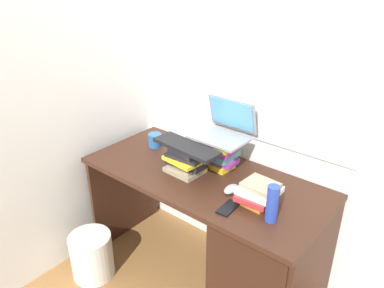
% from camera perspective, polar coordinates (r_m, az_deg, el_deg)
% --- Properties ---
extents(ground_plane, '(6.00, 6.00, 0.00)m').
position_cam_1_polar(ground_plane, '(2.66, 1.45, -18.72)').
color(ground_plane, olive).
extents(wall_back, '(6.00, 0.06, 2.60)m').
position_cam_1_polar(wall_back, '(2.27, 7.78, 11.14)').
color(wall_back, white).
rests_on(wall_back, ground).
extents(wall_left, '(0.05, 6.00, 2.60)m').
position_cam_1_polar(wall_left, '(2.55, -13.27, 12.31)').
color(wall_left, silver).
rests_on(wall_left, ground).
extents(desk, '(1.45, 0.65, 0.75)m').
position_cam_1_polar(desk, '(2.22, 8.99, -15.60)').
color(desk, '#381E14').
rests_on(desk, ground).
extents(book_stack_tall, '(0.24, 0.20, 0.18)m').
position_cam_1_polar(book_stack_tall, '(2.26, 4.03, -1.17)').
color(book_stack_tall, yellow).
rests_on(book_stack_tall, desk).
extents(book_stack_keyboard_riser, '(0.24, 0.21, 0.15)m').
position_cam_1_polar(book_stack_keyboard_riser, '(2.20, -0.88, -2.48)').
color(book_stack_keyboard_riser, gray).
rests_on(book_stack_keyboard_riser, desk).
extents(book_stack_side, '(0.20, 0.21, 0.11)m').
position_cam_1_polar(book_stack_side, '(1.97, 9.91, -7.27)').
color(book_stack_side, orange).
rests_on(book_stack_side, desk).
extents(laptop, '(0.32, 0.27, 0.22)m').
position_cam_1_polar(laptop, '(2.24, 4.98, 2.40)').
color(laptop, gray).
rests_on(laptop, book_stack_tall).
extents(keyboard, '(0.43, 0.17, 0.02)m').
position_cam_1_polar(keyboard, '(2.15, -0.85, -0.42)').
color(keyboard, black).
rests_on(keyboard, book_stack_keyboard_riser).
extents(computer_mouse, '(0.06, 0.10, 0.04)m').
position_cam_1_polar(computer_mouse, '(2.05, 5.93, -6.79)').
color(computer_mouse, '#A5A8AD').
rests_on(computer_mouse, desk).
extents(mug, '(0.13, 0.09, 0.09)m').
position_cam_1_polar(mug, '(2.53, -5.56, 0.58)').
color(mug, '#265999').
rests_on(mug, desk).
extents(water_bottle, '(0.06, 0.06, 0.19)m').
position_cam_1_polar(water_bottle, '(1.83, 12.02, -8.83)').
color(water_bottle, '#263FA5').
rests_on(water_bottle, desk).
extents(cell_phone, '(0.08, 0.14, 0.01)m').
position_cam_1_polar(cell_phone, '(1.93, 5.47, -9.58)').
color(cell_phone, black).
rests_on(cell_phone, desk).
extents(wastebasket, '(0.27, 0.27, 0.30)m').
position_cam_1_polar(wastebasket, '(2.63, -14.87, -15.92)').
color(wastebasket, silver).
rests_on(wastebasket, ground).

